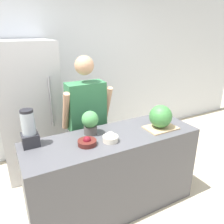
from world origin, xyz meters
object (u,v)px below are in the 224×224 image
object	(u,v)px
bowl_cherries	(87,142)
blender	(29,130)
refrigerator	(29,110)
potted_plant	(90,122)
watermelon	(161,116)
bowl_cream	(110,138)
person	(87,124)

from	to	relation	value
bowl_cherries	blender	bearing A→B (deg)	153.07
refrigerator	bowl_cherries	bearing A→B (deg)	-75.18
blender	potted_plant	distance (m)	0.59
watermelon	bowl_cream	size ratio (longest dim) A/B	1.64
bowl_cherries	bowl_cream	world-z (taller)	bowl_cream
bowl_cream	refrigerator	bearing A→B (deg)	113.08
watermelon	bowl_cherries	size ratio (longest dim) A/B	1.39
refrigerator	bowl_cherries	xyz separation A→B (m)	(0.34, -1.27, 0.03)
bowl_cream	bowl_cherries	bearing A→B (deg)	169.03
person	bowl_cherries	xyz separation A→B (m)	(-0.22, -0.58, 0.09)
bowl_cream	watermelon	bearing A→B (deg)	1.76
bowl_cream	person	bearing A→B (deg)	89.95
bowl_cream	blender	world-z (taller)	blender
refrigerator	person	xyz separation A→B (m)	(0.56, -0.70, -0.06)
person	watermelon	world-z (taller)	person
person	potted_plant	xyz separation A→B (m)	(-0.11, -0.37, 0.19)
watermelon	blender	world-z (taller)	blender
blender	person	bearing A→B (deg)	26.04
bowl_cream	potted_plant	xyz separation A→B (m)	(-0.10, 0.25, 0.10)
blender	potted_plant	size ratio (longest dim) A/B	1.42
refrigerator	watermelon	xyz separation A→B (m)	(1.18, -1.30, 0.14)
refrigerator	potted_plant	bearing A→B (deg)	-66.91
person	potted_plant	world-z (taller)	person
person	watermelon	bearing A→B (deg)	-43.93
person	potted_plant	bearing A→B (deg)	-105.79
watermelon	bowl_cream	xyz separation A→B (m)	(-0.62, -0.02, -0.10)
person	bowl_cherries	bearing A→B (deg)	-111.33
bowl_cherries	bowl_cream	xyz separation A→B (m)	(0.22, -0.04, 0.01)
blender	potted_plant	bearing A→B (deg)	-3.38
bowl_cream	blender	bearing A→B (deg)	157.90
refrigerator	blender	world-z (taller)	refrigerator
person	bowl_cherries	size ratio (longest dim) A/B	9.33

